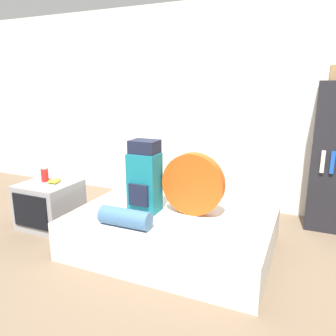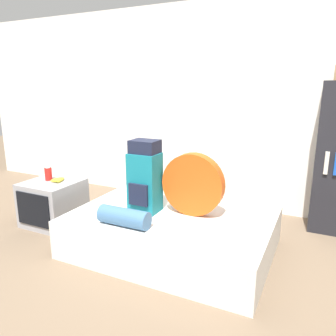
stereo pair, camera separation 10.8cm
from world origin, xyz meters
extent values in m
plane|color=brown|center=(0.00, 0.00, 0.00)|extent=(16.00, 16.00, 0.00)
cube|color=white|center=(0.00, 2.04, 1.30)|extent=(8.00, 0.05, 2.60)
cube|color=silver|center=(0.15, 0.60, 0.19)|extent=(1.87, 1.34, 0.37)
cube|color=#14707F|center=(-0.13, 0.56, 0.66)|extent=(0.28, 0.22, 0.58)
cube|color=#191E33|center=(-0.13, 0.57, 1.02)|extent=(0.26, 0.21, 0.13)
cube|color=#191E33|center=(-0.13, 0.43, 0.58)|extent=(0.20, 0.03, 0.21)
cylinder|color=#D14C14|center=(0.33, 0.68, 0.67)|extent=(0.60, 0.11, 0.60)
cylinder|color=#3D668E|center=(-0.11, 0.16, 0.46)|extent=(0.47, 0.16, 0.16)
cube|color=#939399|center=(-1.36, 0.57, 0.26)|extent=(0.58, 0.58, 0.51)
cube|color=black|center=(-1.36, 0.27, 0.27)|extent=(0.47, 0.02, 0.37)
cylinder|color=red|center=(-1.43, 0.60, 0.58)|extent=(0.08, 0.08, 0.15)
cylinder|color=white|center=(-1.43, 0.60, 0.67)|extent=(0.06, 0.06, 0.02)
ellipsoid|color=yellow|center=(-1.31, 0.61, 0.53)|extent=(0.09, 0.17, 0.04)
ellipsoid|color=yellow|center=(-1.29, 0.61, 0.53)|extent=(0.06, 0.17, 0.04)
ellipsoid|color=yellow|center=(-1.28, 0.61, 0.53)|extent=(0.06, 0.17, 0.04)
ellipsoid|color=yellow|center=(-1.26, 0.61, 0.53)|extent=(0.09, 0.17, 0.04)
cube|color=beige|center=(1.44, 1.59, 0.80)|extent=(0.04, 0.02, 0.24)
cube|color=#194CB2|center=(1.54, 1.59, 0.80)|extent=(0.04, 0.02, 0.24)
camera|label=1|loc=(1.30, -2.13, 1.58)|focal=35.00mm
camera|label=2|loc=(1.40, -2.08, 1.58)|focal=35.00mm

